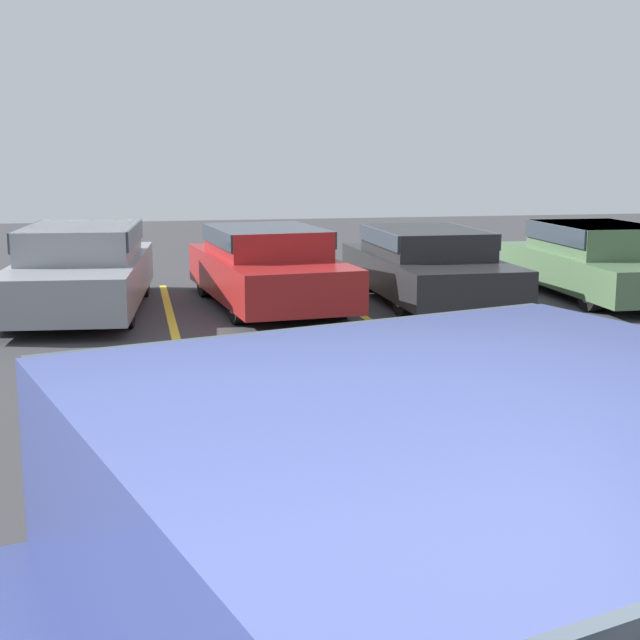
# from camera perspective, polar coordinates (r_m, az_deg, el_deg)

# --- Properties ---
(stall_stripe_c) EXTENTS (0.12, 5.23, 0.01)m
(stall_stripe_c) POSITION_cam_1_polar(r_m,az_deg,el_deg) (13.88, -9.64, 0.62)
(stall_stripe_c) COLOR yellow
(stall_stripe_c) RESTS_ON ground_plane
(stall_stripe_d) EXTENTS (0.12, 5.23, 0.01)m
(stall_stripe_d) POSITION_cam_1_polar(r_m,az_deg,el_deg) (14.26, 1.68, 1.04)
(stall_stripe_d) COLOR yellow
(stall_stripe_d) RESTS_ON ground_plane
(stall_stripe_e) EXTENTS (0.12, 5.23, 0.01)m
(stall_stripe_e) POSITION_cam_1_polar(r_m,az_deg,el_deg) (15.16, 12.04, 1.39)
(stall_stripe_e) COLOR yellow
(stall_stripe_e) RESTS_ON ground_plane
(parked_sedan_b) EXTENTS (2.22, 4.90, 1.30)m
(parked_sedan_b) POSITION_cam_1_polar(r_m,az_deg,el_deg) (14.01, -14.98, 3.36)
(parked_sedan_b) COLOR gray
(parked_sedan_b) RESTS_ON ground_plane
(parked_sedan_c) EXTENTS (2.17, 4.48, 1.24)m
(parked_sedan_c) POSITION_cam_1_polar(r_m,az_deg,el_deg) (13.99, -3.40, 3.56)
(parked_sedan_c) COLOR maroon
(parked_sedan_c) RESTS_ON ground_plane
(parked_sedan_d) EXTENTS (1.80, 4.46, 1.17)m
(parked_sedan_d) POSITION_cam_1_polar(r_m,az_deg,el_deg) (14.61, 6.84, 3.69)
(parked_sedan_d) COLOR #232326
(parked_sedan_d) RESTS_ON ground_plane
(parked_sedan_e) EXTENTS (1.92, 4.52, 1.21)m
(parked_sedan_e) POSITION_cam_1_polar(r_m,az_deg,el_deg) (15.66, 17.40, 3.80)
(parked_sedan_e) COLOR #4C6B47
(parked_sedan_e) RESTS_ON ground_plane
(wheel_stop_curb) EXTENTS (1.99, 0.20, 0.14)m
(wheel_stop_curb) POSITION_cam_1_polar(r_m,az_deg,el_deg) (17.04, -3.43, 2.85)
(wheel_stop_curb) COLOR #B7B2A8
(wheel_stop_curb) RESTS_ON ground_plane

